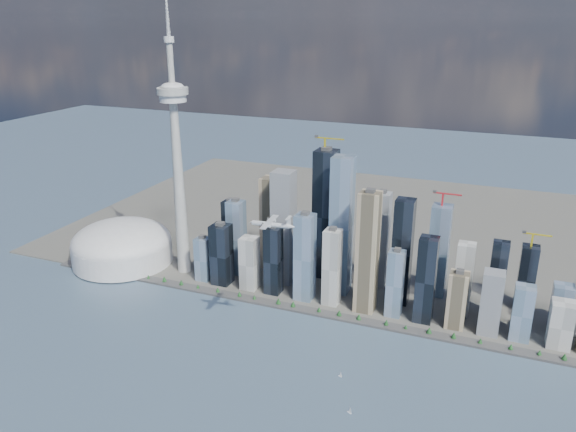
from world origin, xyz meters
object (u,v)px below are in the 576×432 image
at_px(airplane, 272,224).
at_px(sailboat_west, 350,411).
at_px(needle_tower, 177,156).
at_px(sailboat_east, 341,375).
at_px(dome_stadium, 122,245).

height_order(airplane, sailboat_west, airplane).
xyz_separation_m(needle_tower, sailboat_west, (422.22, -286.29, -232.68)).
bearing_deg(sailboat_east, sailboat_west, -45.33).
relative_size(dome_stadium, airplane, 3.01).
xyz_separation_m(dome_stadium, sailboat_east, (528.78, -206.60, -36.57)).
height_order(sailboat_west, sailboat_east, sailboat_west).
bearing_deg(airplane, dome_stadium, 151.54).
distance_m(dome_stadium, airplane, 484.80).
distance_m(needle_tower, sailboat_west, 560.69).
relative_size(dome_stadium, sailboat_west, 20.30).
bearing_deg(sailboat_west, sailboat_east, 140.31).
height_order(needle_tower, airplane, needle_tower).
relative_size(needle_tower, sailboat_west, 55.87).
xyz_separation_m(needle_tower, sailboat_east, (388.78, -216.60, -232.97)).
relative_size(dome_stadium, sailboat_east, 22.39).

